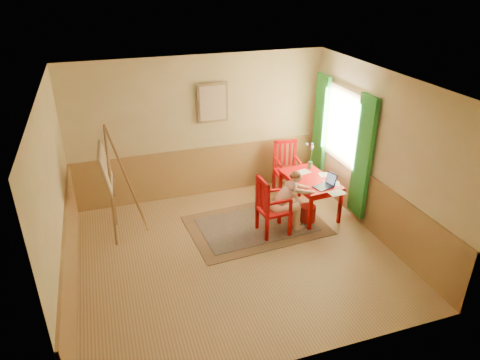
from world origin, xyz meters
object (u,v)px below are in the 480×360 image
object	(u,v)px
chair_left	(271,207)
figure	(288,199)
laptop	(326,184)
table	(310,183)
easel	(109,173)
chair_back	(287,168)

from	to	relation	value
chair_left	figure	size ratio (longest dim) A/B	0.95
figure	laptop	world-z (taller)	figure
table	chair_left	distance (m)	1.06
figure	easel	size ratio (longest dim) A/B	0.56
easel	table	bearing A→B (deg)	-5.72
chair_back	figure	distance (m)	1.50
chair_left	chair_back	world-z (taller)	chair_left
chair_left	chair_back	size ratio (longest dim) A/B	1.00
table	chair_left	xyz separation A→B (m)	(-0.95, -0.45, -0.09)
table	easel	world-z (taller)	easel
chair_left	easel	world-z (taller)	easel
laptop	figure	bearing A→B (deg)	-175.33
chair_left	chair_back	xyz separation A→B (m)	(0.90, 1.38, -0.00)
chair_left	figure	xyz separation A→B (m)	(0.31, 0.00, 0.09)
table	figure	xyz separation A→B (m)	(-0.65, -0.45, -0.01)
chair_back	figure	world-z (taller)	figure
chair_back	laptop	size ratio (longest dim) A/B	2.51
figure	chair_back	bearing A→B (deg)	66.72
laptop	easel	world-z (taller)	easel
laptop	easel	distance (m)	3.72
table	figure	size ratio (longest dim) A/B	1.11
table	laptop	distance (m)	0.42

